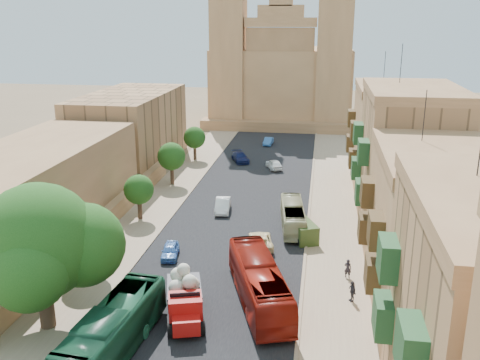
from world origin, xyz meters
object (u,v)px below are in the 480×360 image
(street_tree_c, at_px, (171,157))
(pedestrian_a, at_px, (348,269))
(car_blue_b, at_px, (268,141))
(church, at_px, (282,73))
(car_cream, at_px, (261,240))
(ficus_tree, at_px, (40,245))
(bus_cream_east, at_px, (293,216))
(car_white_a, at_px, (223,205))
(street_tree_b, at_px, (139,190))
(olive_pickup, at_px, (302,230))
(car_dkblue, at_px, (240,157))
(pedestrian_c, at_px, (352,291))
(red_truck, at_px, (185,297))
(street_tree_a, at_px, (88,228))
(car_white_b, at_px, (274,164))
(car_blue_a, at_px, (170,251))
(bus_red_east, at_px, (259,283))
(bus_green_north, at_px, (111,333))
(street_tree_d, at_px, (195,138))

(street_tree_c, xyz_separation_m, pedestrian_a, (20.44, -21.90, -2.72))
(car_blue_b, bearing_deg, church, 91.91)
(car_cream, bearing_deg, ficus_tree, 38.65)
(bus_cream_east, height_order, pedestrian_a, bus_cream_east)
(car_white_a, bearing_deg, street_tree_b, -163.34)
(olive_pickup, distance_m, bus_cream_east, 2.68)
(car_dkblue, height_order, pedestrian_c, pedestrian_c)
(red_truck, distance_m, car_cream, 13.08)
(street_tree_c, distance_m, car_dkblue, 13.89)
(street_tree_b, bearing_deg, street_tree_a, -90.00)
(bus_cream_east, bearing_deg, olive_pickup, 104.95)
(olive_pickup, height_order, car_cream, olive_pickup)
(car_white_b, height_order, pedestrian_c, pedestrian_c)
(church, relative_size, street_tree_c, 6.94)
(street_tree_a, distance_m, car_white_a, 17.62)
(ficus_tree, distance_m, street_tree_c, 32.08)
(church, bearing_deg, car_white_a, -92.32)
(car_blue_a, bearing_deg, car_white_a, 69.70)
(street_tree_b, relative_size, car_dkblue, 1.04)
(car_white_b, distance_m, car_blue_b, 14.30)
(street_tree_a, bearing_deg, bus_red_east, -11.39)
(church, bearing_deg, car_blue_b, -91.45)
(bus_red_east, relative_size, car_dkblue, 2.55)
(bus_green_north, xyz_separation_m, car_white_a, (1.96, 25.89, -0.88))
(red_truck, relative_size, car_white_a, 1.54)
(car_dkblue, bearing_deg, pedestrian_a, -90.44)
(ficus_tree, xyz_separation_m, car_blue_b, (8.91, 54.91, -5.26))
(car_white_b, xyz_separation_m, pedestrian_c, (8.87, -34.36, 0.12))
(church, height_order, car_white_a, church)
(church, relative_size, bus_red_east, 3.18)
(street_tree_d, height_order, bus_cream_east, street_tree_d)
(street_tree_c, distance_m, car_cream, 21.59)
(ficus_tree, distance_m, street_tree_b, 20.19)
(street_tree_a, distance_m, red_truck, 10.98)
(street_tree_b, bearing_deg, church, 79.62)
(pedestrian_a, bearing_deg, car_blue_a, 12.76)
(ficus_tree, distance_m, olive_pickup, 24.11)
(bus_green_north, bearing_deg, street_tree_d, 102.37)
(car_blue_b, bearing_deg, bus_red_east, -81.46)
(olive_pickup, height_order, car_white_a, olive_pickup)
(street_tree_c, height_order, car_dkblue, street_tree_c)
(bus_red_east, height_order, pedestrian_c, bus_red_east)
(olive_pickup, bearing_deg, street_tree_b, 171.12)
(street_tree_a, bearing_deg, bus_cream_east, 37.44)
(car_dkblue, xyz_separation_m, pedestrian_a, (13.80, -33.76, 0.14))
(ficus_tree, height_order, car_blue_b, ficus_tree)
(street_tree_b, relative_size, street_tree_c, 0.89)
(car_cream, bearing_deg, car_blue_b, -96.81)
(car_blue_a, bearing_deg, car_blue_b, 75.84)
(street_tree_d, xyz_separation_m, car_white_b, (11.74, -3.21, -2.57))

